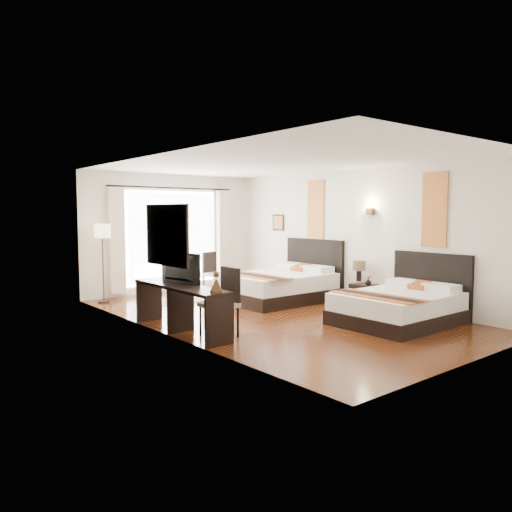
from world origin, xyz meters
TOP-DOWN VIEW (x-y plane):
  - floor at (0.00, 0.00)m, footprint 4.50×7.50m
  - ceiling at (0.00, 0.00)m, footprint 4.50×7.50m
  - wall_headboard at (2.25, 0.00)m, footprint 0.01×7.50m
  - wall_desk at (-2.25, 0.00)m, footprint 0.01×7.50m
  - wall_window at (0.00, 3.75)m, footprint 4.50×0.01m
  - wall_entry at (0.00, -3.75)m, footprint 4.50×0.01m
  - window_glass at (0.00, 3.73)m, footprint 2.40×0.02m
  - sheer_curtain at (0.00, 3.67)m, footprint 2.30×0.02m
  - drape_left at (-1.45, 3.63)m, footprint 0.35×0.14m
  - drape_right at (1.45, 3.63)m, footprint 0.35×0.14m
  - art_panel_near at (2.23, -1.85)m, footprint 0.03×0.50m
  - art_panel_far at (2.23, 1.13)m, footprint 0.03×0.50m
  - wall_sconce at (2.19, -0.44)m, footprint 0.10×0.14m
  - mirror_frame at (-2.22, -0.02)m, footprint 0.04×1.25m
  - mirror_glass at (-2.19, -0.02)m, footprint 0.01×1.12m
  - bed_near at (1.27, -1.85)m, footprint 2.08×1.62m
  - bed_far at (1.16, 1.13)m, footprint 2.29×1.79m
  - nightstand at (2.03, -0.44)m, footprint 0.38×0.47m
  - table_lamp at (2.03, -0.31)m, footprint 0.26×0.26m
  - vase at (1.99, -0.58)m, footprint 0.14×0.14m
  - console_desk at (-1.99, -0.02)m, footprint 0.50×2.20m
  - television at (-1.97, 0.14)m, footprint 0.29×0.88m
  - bronze_figurine at (-1.99, -1.02)m, footprint 0.20×0.20m
  - desk_chair at (-1.65, -0.63)m, footprint 0.49×0.49m
  - floor_lamp at (-1.91, 3.28)m, footprint 0.33×0.33m
  - side_table at (-0.36, 2.82)m, footprint 0.53×0.53m
  - fruit_bowl at (-0.40, 2.78)m, footprint 0.19×0.19m
  - window_chair at (0.63, 2.87)m, footprint 0.50×0.50m
  - jute_rug at (-0.59, 2.40)m, footprint 1.38×1.11m

SIDE VIEW (x-z plane):
  - floor at x=0.00m, z-range -0.01..0.00m
  - jute_rug at x=-0.59m, z-range 0.00..0.01m
  - nightstand at x=2.03m, z-range 0.00..0.45m
  - window_chair at x=0.63m, z-range -0.19..0.77m
  - bed_near at x=1.27m, z-range -0.28..0.89m
  - side_table at x=-0.36m, z-range 0.00..0.62m
  - desk_chair at x=-1.65m, z-range -0.21..0.85m
  - bed_far at x=1.16m, z-range -0.31..0.98m
  - console_desk at x=-1.99m, z-range 0.00..0.76m
  - vase at x=1.99m, z-range 0.50..0.63m
  - fruit_bowl at x=-0.40m, z-range 0.62..0.66m
  - table_lamp at x=2.03m, z-range 0.58..0.99m
  - bronze_figurine at x=-1.99m, z-range 0.76..1.03m
  - television at x=-1.97m, z-range 0.75..1.26m
  - drape_left at x=-1.45m, z-range 0.10..2.46m
  - drape_right at x=1.45m, z-range 0.10..2.46m
  - sheer_curtain at x=0.00m, z-range 0.25..2.35m
  - window_glass at x=0.00m, z-range 0.20..2.40m
  - wall_headboard at x=2.25m, z-range 0.00..2.80m
  - wall_desk at x=-2.25m, z-range 0.00..2.80m
  - wall_window at x=0.00m, z-range 0.00..2.80m
  - wall_entry at x=0.00m, z-range 0.00..2.80m
  - floor_lamp at x=-1.91m, z-range 0.57..2.24m
  - mirror_frame at x=-2.22m, z-range 1.08..2.02m
  - mirror_glass at x=-2.19m, z-range 1.14..1.96m
  - wall_sconce at x=2.19m, z-range 1.85..1.99m
  - art_panel_near at x=2.23m, z-range 1.27..2.62m
  - art_panel_far at x=2.23m, z-range 1.27..2.62m
  - ceiling at x=0.00m, z-range 2.78..2.80m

